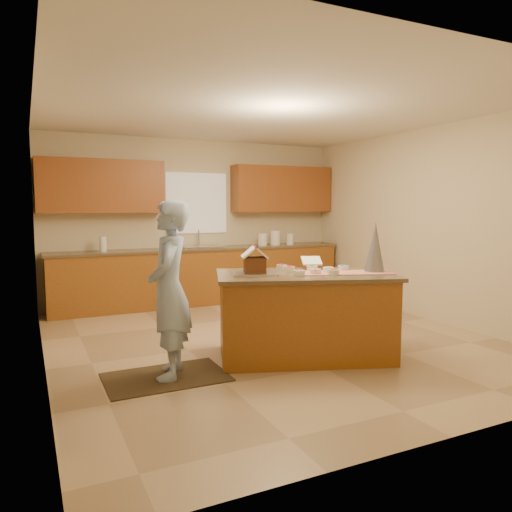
% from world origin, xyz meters
% --- Properties ---
extents(floor, '(5.50, 5.50, 0.00)m').
position_xyz_m(floor, '(0.00, 0.00, 0.00)').
color(floor, tan).
rests_on(floor, ground).
extents(ceiling, '(5.50, 5.50, 0.00)m').
position_xyz_m(ceiling, '(0.00, 0.00, 2.70)').
color(ceiling, silver).
rests_on(ceiling, floor).
extents(wall_back, '(5.50, 5.50, 0.00)m').
position_xyz_m(wall_back, '(0.00, 2.75, 1.35)').
color(wall_back, beige).
rests_on(wall_back, floor).
extents(wall_front, '(5.50, 5.50, 0.00)m').
position_xyz_m(wall_front, '(0.00, -2.75, 1.35)').
color(wall_front, beige).
rests_on(wall_front, floor).
extents(wall_left, '(5.50, 5.50, 0.00)m').
position_xyz_m(wall_left, '(-2.50, 0.00, 1.35)').
color(wall_left, beige).
rests_on(wall_left, floor).
extents(wall_right, '(5.50, 5.50, 0.00)m').
position_xyz_m(wall_right, '(2.50, 0.00, 1.35)').
color(wall_right, beige).
rests_on(wall_right, floor).
extents(stone_accent, '(0.00, 2.50, 2.50)m').
position_xyz_m(stone_accent, '(-2.48, -0.80, 1.25)').
color(stone_accent, gray).
rests_on(stone_accent, wall_left).
extents(window_curtain, '(1.05, 0.03, 1.00)m').
position_xyz_m(window_curtain, '(0.00, 2.72, 1.65)').
color(window_curtain, white).
rests_on(window_curtain, wall_back).
extents(back_counter_base, '(4.80, 0.60, 0.88)m').
position_xyz_m(back_counter_base, '(0.00, 2.45, 0.44)').
color(back_counter_base, brown).
rests_on(back_counter_base, floor).
extents(back_counter_top, '(4.85, 0.63, 0.04)m').
position_xyz_m(back_counter_top, '(0.00, 2.45, 0.90)').
color(back_counter_top, brown).
rests_on(back_counter_top, back_counter_base).
extents(upper_cabinet_left, '(1.85, 0.35, 0.80)m').
position_xyz_m(upper_cabinet_left, '(-1.55, 2.57, 1.90)').
color(upper_cabinet_left, brown).
rests_on(upper_cabinet_left, wall_back).
extents(upper_cabinet_right, '(1.85, 0.35, 0.80)m').
position_xyz_m(upper_cabinet_right, '(1.55, 2.57, 1.90)').
color(upper_cabinet_right, brown).
rests_on(upper_cabinet_right, wall_back).
extents(sink, '(0.70, 0.45, 0.12)m').
position_xyz_m(sink, '(0.00, 2.45, 0.89)').
color(sink, silver).
rests_on(sink, back_counter_top).
extents(faucet, '(0.03, 0.03, 0.28)m').
position_xyz_m(faucet, '(0.00, 2.63, 1.06)').
color(faucet, silver).
rests_on(faucet, back_counter_top).
extents(island_base, '(1.96, 1.43, 0.86)m').
position_xyz_m(island_base, '(0.01, -0.76, 0.43)').
color(island_base, brown).
rests_on(island_base, floor).
extents(island_top, '(2.06, 1.53, 0.04)m').
position_xyz_m(island_top, '(0.01, -0.76, 0.88)').
color(island_top, brown).
rests_on(island_top, island_base).
extents(table_runner, '(1.04, 0.66, 0.01)m').
position_xyz_m(table_runner, '(0.43, -0.91, 0.90)').
color(table_runner, red).
rests_on(table_runner, island_top).
extents(baking_tray, '(0.54, 0.47, 0.02)m').
position_xyz_m(baking_tray, '(-0.51, -0.62, 0.91)').
color(baking_tray, silver).
rests_on(baking_tray, island_top).
extents(cookbook, '(0.26, 0.23, 0.09)m').
position_xyz_m(cookbook, '(0.28, -0.46, 0.99)').
color(cookbook, white).
rests_on(cookbook, island_top).
extents(tinsel_tree, '(0.28, 0.28, 0.54)m').
position_xyz_m(tinsel_tree, '(0.75, -0.97, 1.17)').
color(tinsel_tree, '#A3A3AE').
rests_on(tinsel_tree, island_top).
extents(rug, '(1.12, 0.73, 0.01)m').
position_xyz_m(rug, '(-1.49, -0.73, 0.01)').
color(rug, black).
rests_on(rug, floor).
extents(boy, '(0.60, 0.71, 1.65)m').
position_xyz_m(boy, '(-1.44, -0.73, 0.84)').
color(boy, '#9BB6DC').
rests_on(boy, rug).
extents(canister_a, '(0.15, 0.15, 0.21)m').
position_xyz_m(canister_a, '(1.10, 2.45, 1.03)').
color(canister_a, white).
rests_on(canister_a, back_counter_top).
extents(canister_b, '(0.17, 0.17, 0.25)m').
position_xyz_m(canister_b, '(1.35, 2.45, 1.04)').
color(canister_b, white).
rests_on(canister_b, back_counter_top).
extents(canister_c, '(0.13, 0.13, 0.19)m').
position_xyz_m(canister_c, '(1.65, 2.45, 1.02)').
color(canister_c, white).
rests_on(canister_c, back_counter_top).
extents(paper_towel, '(0.11, 0.11, 0.23)m').
position_xyz_m(paper_towel, '(-1.57, 2.45, 1.03)').
color(paper_towel, white).
rests_on(paper_towel, back_counter_top).
extents(gingerbread_house, '(0.35, 0.35, 0.28)m').
position_xyz_m(gingerbread_house, '(-0.51, -0.62, 1.03)').
color(gingerbread_house, brown).
rests_on(gingerbread_house, baking_tray).
extents(candy_bowls, '(0.77, 0.71, 0.05)m').
position_xyz_m(candy_bowls, '(0.13, -0.72, 0.93)').
color(candy_bowls, pink).
rests_on(candy_bowls, island_top).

